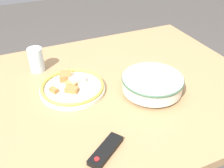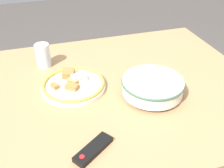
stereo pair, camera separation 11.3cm
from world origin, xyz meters
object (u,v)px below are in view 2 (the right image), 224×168
object	(u,v)px
noodle_bowl	(152,86)
food_plate	(73,84)
tv_remote	(93,149)
drinking_glass	(43,56)

from	to	relation	value
noodle_bowl	food_plate	distance (m)	0.35
food_plate	tv_remote	bearing A→B (deg)	89.62
drinking_glass	tv_remote	bearing A→B (deg)	99.64
food_plate	tv_remote	xyz separation A→B (m)	(0.00, 0.39, -0.01)
tv_remote	noodle_bowl	bearing A→B (deg)	-88.08
noodle_bowl	food_plate	world-z (taller)	noodle_bowl
food_plate	drinking_glass	world-z (taller)	drinking_glass
noodle_bowl	tv_remote	xyz separation A→B (m)	(0.32, 0.24, -0.03)
food_plate	tv_remote	size ratio (longest dim) A/B	1.90
noodle_bowl	food_plate	size ratio (longest dim) A/B	0.93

